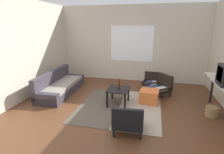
# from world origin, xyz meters

# --- Properties ---
(ground_plane) EXTENTS (7.80, 7.80, 0.00)m
(ground_plane) POSITION_xyz_m (0.00, 0.00, 0.00)
(ground_plane) COLOR #56331E
(far_wall_with_window) EXTENTS (5.60, 0.13, 2.70)m
(far_wall_with_window) POSITION_xyz_m (0.00, 3.06, 1.35)
(far_wall_with_window) COLOR beige
(far_wall_with_window) RESTS_ON ground
(side_wall_left) EXTENTS (0.12, 6.60, 2.70)m
(side_wall_left) POSITION_xyz_m (-2.66, 0.30, 1.35)
(side_wall_left) COLOR beige
(side_wall_left) RESTS_ON ground
(area_rug) EXTENTS (2.04, 2.28, 0.01)m
(area_rug) POSITION_xyz_m (0.04, 0.62, 0.01)
(area_rug) COLOR #4C4238
(area_rug) RESTS_ON ground
(couch) EXTENTS (0.82, 2.12, 0.67)m
(couch) POSITION_xyz_m (-1.94, 1.17, 0.21)
(couch) COLOR #38333D
(couch) RESTS_ON ground
(coffee_table) EXTENTS (0.53, 0.64, 0.43)m
(coffee_table) POSITION_xyz_m (-0.03, 0.75, 0.34)
(coffee_table) COLOR black
(coffee_table) RESTS_ON ground
(armchair_by_window) EXTENTS (0.62, 0.70, 0.52)m
(armchair_by_window) POSITION_xyz_m (0.80, 2.17, 0.22)
(armchair_by_window) COLOR black
(armchair_by_window) RESTS_ON ground
(armchair_striped_foreground) EXTENTS (0.62, 0.67, 0.59)m
(armchair_striped_foreground) POSITION_xyz_m (0.41, -0.50, 0.26)
(armchair_striped_foreground) COLOR black
(armchair_striped_foreground) RESTS_ON ground
(armchair_corner) EXTENTS (0.88, 0.88, 0.61)m
(armchair_corner) POSITION_xyz_m (1.02, 1.67, 0.26)
(armchair_corner) COLOR black
(armchair_corner) RESTS_ON ground
(ottoman_orange) EXTENTS (0.52, 0.52, 0.34)m
(ottoman_orange) POSITION_xyz_m (0.75, 1.05, 0.17)
(ottoman_orange) COLOR #D1662D
(ottoman_orange) RESTS_ON ground
(clay_vase) EXTENTS (0.23, 0.23, 0.33)m
(clay_vase) POSITION_xyz_m (2.35, 0.89, 0.94)
(clay_vase) COLOR #935B38
(clay_vase) RESTS_ON console_shelf
(glass_bottle) EXTENTS (0.06, 0.06, 0.24)m
(glass_bottle) POSITION_xyz_m (-0.04, 0.87, 0.52)
(glass_bottle) COLOR #5B2319
(glass_bottle) RESTS_ON coffee_table
(wicker_basket) EXTENTS (0.28, 0.28, 0.23)m
(wicker_basket) POSITION_xyz_m (2.18, 0.59, 0.11)
(wicker_basket) COLOR olive
(wicker_basket) RESTS_ON ground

